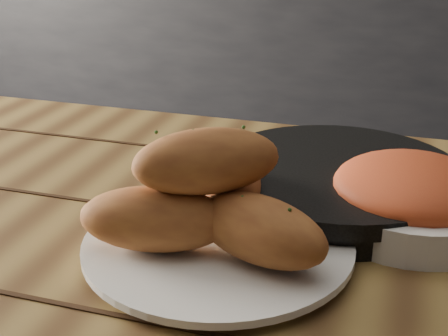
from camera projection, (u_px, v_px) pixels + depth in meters
The scene contains 5 objects.
counter at pixel (271, 62), 2.77m from camera, with size 2.80×0.60×0.90m, color black.
plate at pixel (218, 247), 0.64m from camera, with size 0.28×0.28×0.02m.
bread_rolls at pixel (212, 200), 0.62m from camera, with size 0.27×0.21×0.12m.
skillet at pixel (337, 182), 0.76m from camera, with size 0.42×0.31×0.05m.
bowl at pixel (412, 197), 0.70m from camera, with size 0.21×0.21×0.08m.
Camera 1 is at (0.62, -0.97, 1.08)m, focal length 50.00 mm.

